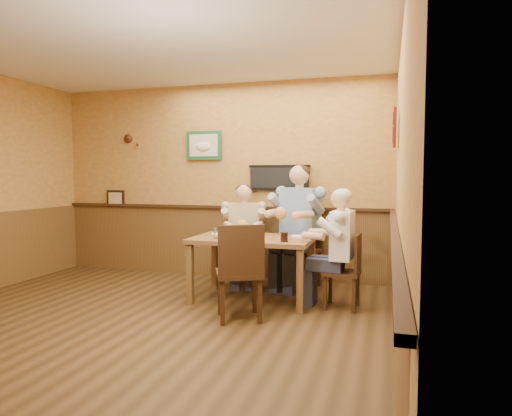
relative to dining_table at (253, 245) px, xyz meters
The scene contains 17 objects.
room 1.73m from the dining_table, 122.49° to the right, with size 5.02×5.03×2.81m.
dining_table is the anchor object (origin of this frame).
chair_back_left 0.86m from the dining_table, 115.32° to the left, with size 0.39×0.39×0.85m, color #3A2412, non-canonical shape.
chair_back_right 0.90m from the dining_table, 62.33° to the left, with size 0.47×0.47×1.02m, color #3A2412, non-canonical shape.
chair_right_end 1.08m from the dining_table, ahead, with size 0.39×0.39×0.84m, color #3A2412, non-canonical shape.
chair_near_side 0.76m from the dining_table, 84.55° to the right, with size 0.46×0.46×1.00m, color #3A2412, non-canonical shape.
diner_tan_shirt 0.83m from the dining_table, 115.32° to the left, with size 0.56×0.56×1.22m, color #CFB98E, non-canonical shape.
diner_blue_polo 0.89m from the dining_table, 62.33° to the left, with size 0.67×0.67×1.45m, color #7C98BA, non-canonical shape.
diner_white_elder 1.05m from the dining_table, ahead, with size 0.55×0.55×1.20m, color white, non-canonical shape.
water_glass_left 0.46m from the dining_table, 149.47° to the right, with size 0.09×0.09×0.13m, color silver.
water_glass_mid 0.40m from the dining_table, 86.70° to the right, with size 0.07×0.07×0.11m, color white.
cola_tumbler 0.53m from the dining_table, 31.74° to the right, with size 0.08×0.08×0.11m, color black.
hot_sauce_bottle 0.20m from the dining_table, 64.67° to the right, with size 0.04×0.04×0.16m, color red.
salt_shaker 0.21m from the dining_table, 160.09° to the right, with size 0.04×0.04×0.10m, color white.
pepper_shaker 0.19m from the dining_table, 127.48° to the right, with size 0.03×0.03×0.09m, color black.
plate_far_left 0.49m from the dining_table, 165.10° to the left, with size 0.22×0.22×0.01m, color white.
plate_far_right 0.58m from the dining_table, 18.66° to the left, with size 0.23×0.23×0.02m, color white.
Camera 1 is at (2.41, -3.78, 1.47)m, focal length 32.00 mm.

